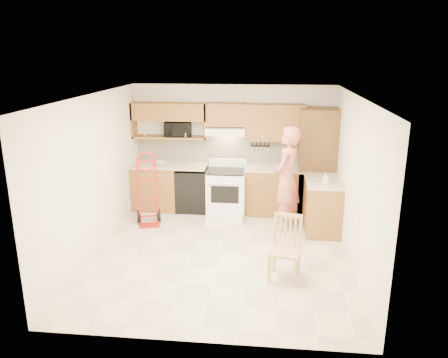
% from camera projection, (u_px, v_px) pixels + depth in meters
% --- Properties ---
extents(floor, '(4.00, 4.50, 0.02)m').
position_uv_depth(floor, '(221.00, 254.00, 7.05)').
color(floor, beige).
rests_on(floor, ground).
extents(ceiling, '(4.00, 4.50, 0.02)m').
position_uv_depth(ceiling, '(220.00, 95.00, 6.34)').
color(ceiling, white).
rests_on(ceiling, ground).
extents(wall_back, '(4.00, 0.02, 2.50)m').
position_uv_depth(wall_back, '(233.00, 147.00, 8.85)').
color(wall_back, '#F3E6CF').
rests_on(wall_back, ground).
extents(wall_front, '(4.00, 0.02, 2.50)m').
position_uv_depth(wall_front, '(196.00, 240.00, 4.54)').
color(wall_front, '#F3E6CF').
rests_on(wall_front, ground).
extents(wall_left, '(0.02, 4.50, 2.50)m').
position_uv_depth(wall_left, '(94.00, 175.00, 6.90)').
color(wall_left, '#F3E6CF').
rests_on(wall_left, ground).
extents(wall_right, '(0.02, 4.50, 2.50)m').
position_uv_depth(wall_right, '(355.00, 183.00, 6.50)').
color(wall_right, '#F3E6CF').
rests_on(wall_right, ground).
extents(backsplash, '(3.92, 0.03, 0.55)m').
position_uv_depth(backsplash, '(233.00, 150.00, 8.84)').
color(backsplash, beige).
rests_on(backsplash, wall_back).
extents(lower_cab_left, '(0.90, 0.60, 0.90)m').
position_uv_depth(lower_cab_left, '(156.00, 187.00, 8.94)').
color(lower_cab_left, olive).
rests_on(lower_cab_left, ground).
extents(dishwasher, '(0.60, 0.60, 0.85)m').
position_uv_depth(dishwasher, '(192.00, 190.00, 8.87)').
color(dishwasher, black).
rests_on(dishwasher, ground).
extents(lower_cab_right, '(1.14, 0.60, 0.90)m').
position_uv_depth(lower_cab_right, '(273.00, 191.00, 8.70)').
color(lower_cab_right, olive).
rests_on(lower_cab_right, ground).
extents(countertop_left, '(1.50, 0.63, 0.04)m').
position_uv_depth(countertop_left, '(169.00, 165.00, 8.78)').
color(countertop_left, beige).
rests_on(countertop_left, lower_cab_left).
extents(countertop_right, '(1.14, 0.63, 0.04)m').
position_uv_depth(countertop_right, '(274.00, 168.00, 8.57)').
color(countertop_right, beige).
rests_on(countertop_right, lower_cab_right).
extents(cab_return_right, '(0.60, 1.00, 0.90)m').
position_uv_depth(cab_return_right, '(322.00, 206.00, 7.85)').
color(cab_return_right, olive).
rests_on(cab_return_right, ground).
extents(countertop_return, '(0.63, 1.00, 0.04)m').
position_uv_depth(countertop_return, '(324.00, 181.00, 7.72)').
color(countertop_return, beige).
rests_on(countertop_return, cab_return_right).
extents(pantry_tall, '(0.70, 0.60, 2.10)m').
position_uv_depth(pantry_tall, '(317.00, 163.00, 8.45)').
color(pantry_tall, brown).
rests_on(pantry_tall, ground).
extents(upper_cab_left, '(1.50, 0.33, 0.34)m').
position_uv_depth(upper_cab_left, '(169.00, 112.00, 8.60)').
color(upper_cab_left, olive).
rests_on(upper_cab_left, wall_back).
extents(upper_shelf_mw, '(1.50, 0.33, 0.04)m').
position_uv_depth(upper_shelf_mw, '(170.00, 137.00, 8.75)').
color(upper_shelf_mw, olive).
rests_on(upper_shelf_mw, wall_back).
extents(upper_cab_center, '(0.76, 0.33, 0.44)m').
position_uv_depth(upper_cab_center, '(226.00, 114.00, 8.50)').
color(upper_cab_center, olive).
rests_on(upper_cab_center, wall_back).
extents(upper_cab_right, '(1.14, 0.33, 0.70)m').
position_uv_depth(upper_cab_right, '(275.00, 122.00, 8.45)').
color(upper_cab_right, olive).
rests_on(upper_cab_right, wall_back).
extents(range_hood, '(0.76, 0.46, 0.14)m').
position_uv_depth(range_hood, '(226.00, 131.00, 8.53)').
color(range_hood, white).
rests_on(range_hood, wall_back).
extents(knife_strip, '(0.40, 0.05, 0.29)m').
position_uv_depth(knife_strip, '(260.00, 149.00, 8.75)').
color(knife_strip, black).
rests_on(knife_strip, backsplash).
extents(microwave, '(0.58, 0.43, 0.30)m').
position_uv_depth(microwave, '(178.00, 129.00, 8.68)').
color(microwave, black).
rests_on(microwave, upper_shelf_mw).
extents(range, '(0.73, 0.96, 1.08)m').
position_uv_depth(range, '(226.00, 190.00, 8.48)').
color(range, white).
rests_on(range, ground).
extents(person, '(0.66, 0.80, 1.89)m').
position_uv_depth(person, '(286.00, 179.00, 7.77)').
color(person, '#CE6E5E').
rests_on(person, ground).
extents(hand_truck, '(0.60, 0.58, 1.26)m').
position_uv_depth(hand_truck, '(148.00, 192.00, 8.06)').
color(hand_truck, red).
rests_on(hand_truck, ground).
extents(dining_chair, '(0.50, 0.53, 0.93)m').
position_uv_depth(dining_chair, '(285.00, 249.00, 6.13)').
color(dining_chair, tan).
rests_on(dining_chair, ground).
extents(soap_bottle, '(0.09, 0.10, 0.20)m').
position_uv_depth(soap_bottle, '(326.00, 178.00, 7.48)').
color(soap_bottle, white).
rests_on(soap_bottle, countertop_return).
extents(bowl, '(0.25, 0.25, 0.05)m').
position_uv_depth(bowl, '(161.00, 163.00, 8.78)').
color(bowl, white).
rests_on(bowl, countertop_left).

